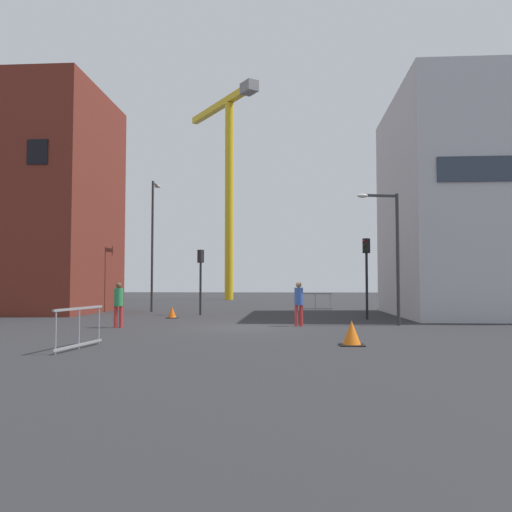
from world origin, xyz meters
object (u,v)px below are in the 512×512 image
construction_crane (228,167)px  traffic_light_verge (366,265)px  traffic_light_island (201,271)px  streetlamp_short (392,245)px  traffic_cone_orange (172,313)px  streetlamp_tall (153,236)px  pedestrian_walking (299,300)px  traffic_cone_by_barrier (352,334)px  pedestrian_waiting (119,301)px

construction_crane → traffic_light_verge: size_ratio=5.70×
construction_crane → traffic_light_island: (1.71, -26.75, -11.77)m
streetlamp_short → traffic_cone_orange: size_ratio=9.50×
streetlamp_tall → traffic_light_verge: size_ratio=2.06×
streetlamp_short → pedestrian_walking: bearing=-171.9°
construction_crane → traffic_light_island: 29.27m
streetlamp_short → traffic_light_island: 11.12m
traffic_light_island → traffic_cone_by_barrier: traffic_light_island is taller
construction_crane → streetlamp_tall: construction_crane is taller
streetlamp_tall → traffic_cone_orange: (2.53, -5.73, -4.31)m
streetlamp_tall → traffic_cone_orange: bearing=-66.1°
traffic_light_verge → pedestrian_waiting: 11.63m
traffic_light_island → pedestrian_waiting: bearing=-102.1°
traffic_light_island → traffic_cone_by_barrier: (6.56, -13.47, -2.08)m
streetlamp_short → traffic_light_island: streetlamp_short is taller
traffic_light_verge → traffic_cone_by_barrier: (-1.92, -10.53, -2.27)m
pedestrian_walking → traffic_cone_orange: 7.61m
traffic_cone_by_barrier → streetlamp_short: bearing=70.7°
traffic_light_verge → pedestrian_walking: 5.46m
streetlamp_short → traffic_cone_by_barrier: (-2.44, -6.99, -2.97)m
traffic_light_island → traffic_cone_by_barrier: 15.12m
construction_crane → streetlamp_tall: bearing=-94.3°
streetlamp_short → pedestrian_waiting: bearing=-170.9°
traffic_cone_orange → pedestrian_walking: bearing=-35.7°
traffic_light_verge → pedestrian_waiting: (-10.24, -5.27, -1.58)m
construction_crane → pedestrian_waiting: 37.35m
traffic_cone_by_barrier → pedestrian_waiting: bearing=147.7°
streetlamp_short → traffic_light_island: size_ratio=1.53×
traffic_light_island → traffic_light_verge: size_ratio=0.92×
streetlamp_tall → pedestrian_waiting: 12.01m
construction_crane → traffic_light_verge: (10.19, -29.69, -11.57)m
streetlamp_tall → traffic_cone_by_barrier: (10.03, -16.59, -4.26)m
traffic_light_island → traffic_cone_orange: traffic_light_island is taller
streetlamp_short → traffic_light_verge: 3.64m
streetlamp_short → traffic_light_verge: streetlamp_short is taller
streetlamp_tall → streetlamp_short: size_ratio=1.47×
streetlamp_tall → traffic_light_island: (3.48, -3.12, -2.18)m
traffic_light_verge → pedestrian_walking: bearing=-128.8°
pedestrian_walking → traffic_cone_orange: pedestrian_walking is taller
streetlamp_tall → pedestrian_walking: (8.68, -10.15, -3.55)m
traffic_light_island → pedestrian_walking: size_ratio=2.00×
pedestrian_waiting → traffic_cone_orange: 5.72m
construction_crane → pedestrian_waiting: size_ratio=12.60×
traffic_cone_orange → streetlamp_short: bearing=-21.3°
traffic_light_island → construction_crane: bearing=93.7°
pedestrian_waiting → traffic_cone_orange: size_ratio=3.07×
traffic_light_verge → pedestrian_waiting: size_ratio=2.21×
streetlamp_tall → pedestrian_walking: streetlamp_tall is taller
pedestrian_waiting → construction_crane: bearing=89.9°
traffic_cone_orange → pedestrian_waiting: bearing=-98.3°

